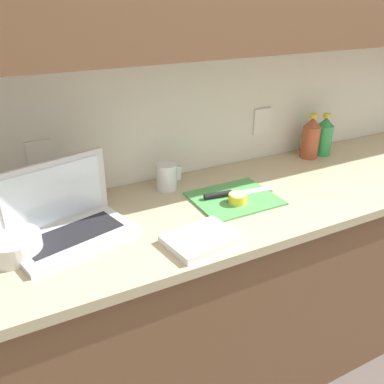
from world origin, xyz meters
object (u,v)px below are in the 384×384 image
(knife, at_px, (228,194))
(measuring_cup, at_px, (167,177))
(laptop, at_px, (65,220))
(lemon_half_cut, at_px, (238,198))
(bottle_oil_tall, at_px, (311,138))
(bowl_white, at_px, (14,246))
(bottle_green_soda, at_px, (324,136))
(cutting_board, at_px, (235,199))

(knife, height_order, measuring_cup, measuring_cup)
(laptop, xyz_separation_m, measuring_cup, (0.43, 0.17, -0.00))
(lemon_half_cut, bearing_deg, bottle_oil_tall, 23.91)
(bottle_oil_tall, xyz_separation_m, bowl_white, (-1.34, -0.22, -0.06))
(knife, height_order, lemon_half_cut, lemon_half_cut)
(lemon_half_cut, xyz_separation_m, bowl_white, (-0.77, 0.03, 0.01))
(bottle_oil_tall, relative_size, bowl_white, 1.28)
(knife, xyz_separation_m, bottle_green_soda, (0.66, 0.19, 0.07))
(bottle_green_soda, bearing_deg, measuring_cup, -179.51)
(lemon_half_cut, relative_size, measuring_cup, 0.64)
(knife, bearing_deg, bottle_green_soda, 23.04)
(cutting_board, relative_size, bottle_oil_tall, 1.47)
(laptop, xyz_separation_m, bottle_oil_tall, (1.18, 0.18, 0.04))
(cutting_board, distance_m, bottle_oil_tall, 0.60)
(cutting_board, height_order, knife, knife)
(bottle_green_soda, distance_m, bottle_oil_tall, 0.08)
(laptop, height_order, knife, laptop)
(cutting_board, height_order, bowl_white, bowl_white)
(bottle_oil_tall, height_order, measuring_cup, bottle_oil_tall)
(bottle_green_soda, bearing_deg, bottle_oil_tall, 180.00)
(bowl_white, bearing_deg, bottle_green_soda, 8.79)
(cutting_board, bearing_deg, bottle_oil_tall, 21.19)
(laptop, bearing_deg, cutting_board, -18.49)
(knife, xyz_separation_m, bottle_oil_tall, (0.57, 0.19, 0.08))
(knife, relative_size, bottle_green_soda, 1.47)
(laptop, relative_size, cutting_board, 1.35)
(bottle_oil_tall, bearing_deg, measuring_cup, -179.46)
(bowl_white, bearing_deg, knife, 2.48)
(lemon_half_cut, distance_m, measuring_cup, 0.30)
(lemon_half_cut, height_order, bowl_white, bowl_white)
(cutting_board, relative_size, knife, 1.04)
(laptop, xyz_separation_m, knife, (0.60, -0.01, -0.04))
(bottle_green_soda, relative_size, measuring_cup, 1.92)
(measuring_cup, bearing_deg, laptop, -158.69)
(laptop, relative_size, bottle_green_soda, 2.07)
(bowl_white, bearing_deg, bottle_oil_tall, 9.34)
(knife, relative_size, bowl_white, 1.81)
(lemon_half_cut, relative_size, bowl_white, 0.41)
(bottle_oil_tall, bearing_deg, bottle_green_soda, 0.00)
(lemon_half_cut, xyz_separation_m, bottle_oil_tall, (0.57, 0.25, 0.07))
(bottle_green_soda, bearing_deg, lemon_half_cut, -158.89)
(measuring_cup, bearing_deg, knife, -46.24)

